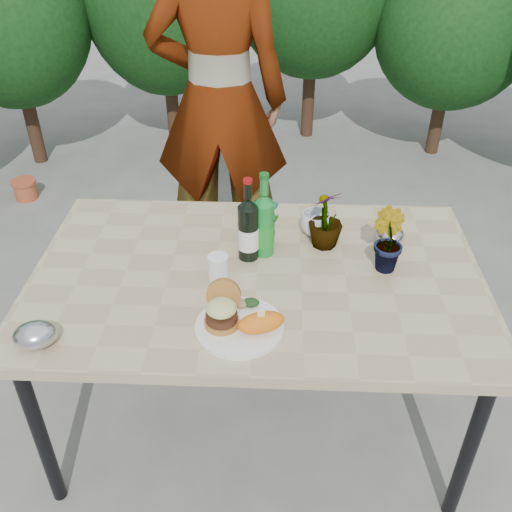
{
  "coord_description": "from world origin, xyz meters",
  "views": [
    {
      "loc": [
        0.07,
        -1.62,
        1.97
      ],
      "look_at": [
        0.0,
        -0.08,
        0.88
      ],
      "focal_mm": 40.0,
      "sensor_mm": 36.0,
      "label": 1
    }
  ],
  "objects_px": {
    "dinner_plate": "(240,327)",
    "person": "(219,101)",
    "wine_bottle": "(248,230)",
    "patio_table": "(257,286)"
  },
  "relations": [
    {
      "from": "wine_bottle",
      "to": "person",
      "type": "bearing_deg",
      "value": 76.46
    },
    {
      "from": "dinner_plate",
      "to": "person",
      "type": "height_order",
      "value": "person"
    },
    {
      "from": "patio_table",
      "to": "dinner_plate",
      "type": "distance_m",
      "value": 0.3
    },
    {
      "from": "patio_table",
      "to": "person",
      "type": "distance_m",
      "value": 1.2
    },
    {
      "from": "patio_table",
      "to": "dinner_plate",
      "type": "height_order",
      "value": "dinner_plate"
    },
    {
      "from": "person",
      "to": "patio_table",
      "type": "bearing_deg",
      "value": 101.58
    },
    {
      "from": "patio_table",
      "to": "person",
      "type": "bearing_deg",
      "value": 101.83
    },
    {
      "from": "wine_bottle",
      "to": "patio_table",
      "type": "bearing_deg",
      "value": -94.73
    },
    {
      "from": "wine_bottle",
      "to": "dinner_plate",
      "type": "bearing_deg",
      "value": -115.5
    },
    {
      "from": "patio_table",
      "to": "dinner_plate",
      "type": "relative_size",
      "value": 5.71
    }
  ]
}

